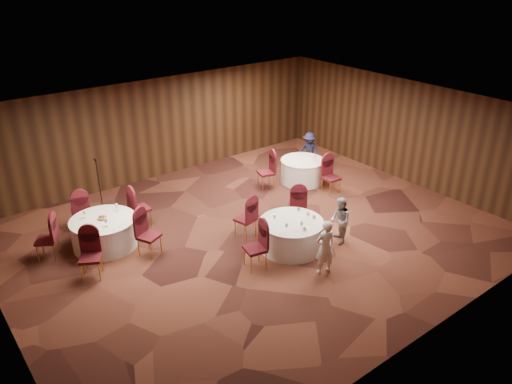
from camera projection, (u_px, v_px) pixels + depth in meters
ground at (255, 235)px, 13.02m from camera, size 12.00×12.00×0.00m
room_shell at (255, 165)px, 12.17m from camera, size 12.00×12.00×12.00m
table_main at (291, 235)px, 12.28m from camera, size 1.59×1.59×0.74m
table_left at (104, 232)px, 12.38m from camera, size 1.61×1.61×0.74m
table_right at (302, 171)px, 15.93m from camera, size 1.39×1.39×0.74m
chairs_main at (267, 223)px, 12.56m from camera, size 2.92×1.91×1.00m
chairs_left at (102, 229)px, 12.26m from camera, size 3.11×2.99×1.00m
chairs_right at (298, 175)px, 15.30m from camera, size 1.92×2.12×1.00m
tabletop_main at (299, 219)px, 12.05m from camera, size 1.06×1.00×0.22m
tabletop_left at (102, 216)px, 12.21m from camera, size 0.83×0.79×0.22m
tabletop_right at (315, 156)px, 15.64m from camera, size 0.08×0.08×0.22m
mic_stand at (101, 194)px, 14.24m from camera, size 0.24×0.24×1.49m
woman_a at (325, 247)px, 11.20m from camera, size 0.54×0.42×1.34m
woman_b at (340, 221)px, 12.43m from camera, size 0.71×0.75×1.23m
man_c at (309, 151)px, 16.86m from camera, size 0.75×0.93×1.25m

